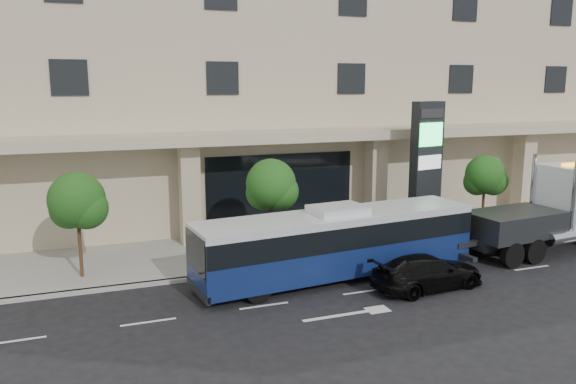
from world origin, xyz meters
name	(u,v)px	position (x,y,z in m)	size (l,w,h in m)	color
ground	(347,279)	(0.00, 0.00, 0.00)	(120.00, 120.00, 0.00)	black
sidewalk	(301,244)	(0.00, 5.00, 0.07)	(120.00, 6.00, 0.15)	gray
curb	(327,263)	(0.00, 2.00, 0.07)	(120.00, 0.30, 0.15)	gray
convention_center	(240,47)	(0.00, 15.42, 9.97)	(60.00, 17.60, 20.00)	#BBAE8C
tree_left	(78,204)	(-9.97, 3.59, 3.11)	(2.27, 2.20, 4.22)	#422B19
tree_mid	(272,187)	(-1.97, 3.59, 3.26)	(2.28, 2.20, 4.38)	#422B19
tree_right	(485,178)	(9.53, 3.59, 3.04)	(2.10, 2.00, 4.04)	#422B19
city_bus	(337,242)	(-0.34, 0.27, 1.51)	(11.95, 3.69, 2.98)	black
tow_truck	(554,212)	(10.81, 0.26, 1.84)	(9.89, 3.22, 4.48)	#2D3033
black_sedan	(428,272)	(2.40, -2.03, 0.66)	(1.85, 4.55, 1.32)	black
signage_pylon	(426,170)	(6.17, 3.93, 3.58)	(1.77, 0.93, 6.76)	black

